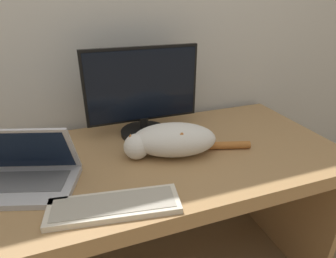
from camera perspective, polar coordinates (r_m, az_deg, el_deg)
name	(u,v)px	position (r m, az deg, el deg)	size (l,w,h in m)	color
wall_back	(108,2)	(1.38, -12.09, 23.87)	(6.40, 0.06, 2.60)	silver
desk	(139,187)	(1.21, -5.92, -11.71)	(1.70, 0.73, 0.74)	#A37A4C
monitor	(143,94)	(1.25, -5.16, 7.09)	(0.50, 0.22, 0.40)	black
laptop	(24,175)	(1.07, -27.24, -8.24)	(0.39, 0.31, 0.21)	#B7B7BC
external_keyboard	(114,206)	(0.89, -10.82, -15.07)	(0.41, 0.18, 0.02)	beige
cat	(171,140)	(1.12, 0.71, -2.15)	(0.52, 0.26, 0.13)	silver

